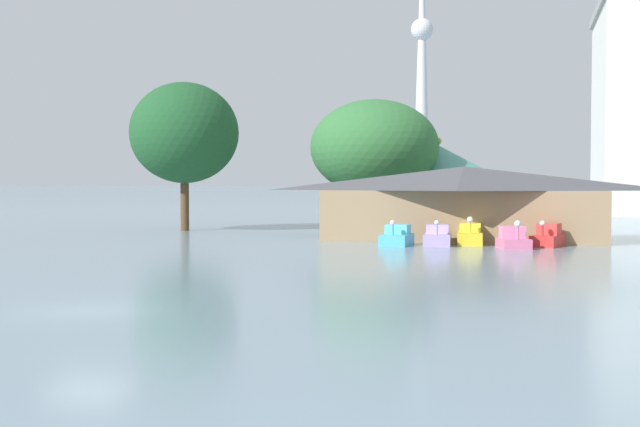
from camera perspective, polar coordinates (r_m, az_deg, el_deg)
The scene contains 11 objects.
ground_plane at distance 25.61m, azimuth -15.89°, elevation -6.54°, with size 2000.00×2000.00×0.00m, color gray.
pedal_boat_cyan at distance 50.21m, azimuth 5.38°, elevation -1.65°, with size 1.87×2.70×1.59m.
pedal_boat_lavender at distance 50.48m, azimuth 8.19°, elevation -1.64°, with size 1.78×2.91×1.60m.
pedal_boat_yellow at distance 51.37m, azimuth 10.42°, elevation -1.55°, with size 1.65×2.70×1.79m.
pedal_boat_pink at distance 48.91m, azimuth 13.31°, elevation -1.79°, with size 2.16×2.58×1.69m.
pedal_boat_red at distance 50.99m, azimuth 15.58°, elevation -1.61°, with size 2.17×2.80×1.60m.
boathouse at distance 56.13m, azimuth 10.00°, elevation 0.85°, with size 19.62×9.14×4.93m.
green_roof_pavilion at distance 72.61m, azimuth 8.19°, elevation 2.28°, with size 9.65×9.65×7.86m.
shoreline_tree_tall_left at distance 66.31m, azimuth -9.44°, elevation 5.56°, with size 8.66×8.66×11.83m.
shoreline_tree_mid at distance 69.34m, azimuth 3.82°, elevation 4.62°, with size 10.88×10.88×10.85m.
distant_broadcast_tower at distance 285.21m, azimuth 7.12°, elevation 11.59°, with size 7.54×7.54×124.37m.
Camera 1 is at (12.65, -21.93, 3.84)m, focal length 45.91 mm.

